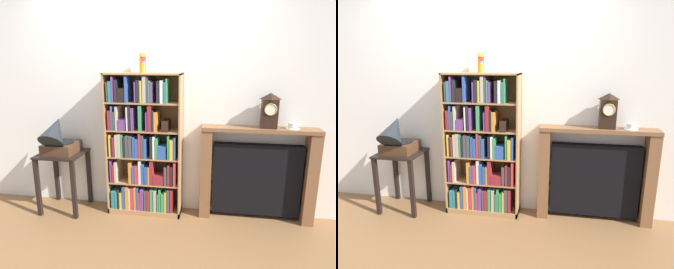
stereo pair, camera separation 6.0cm
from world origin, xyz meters
The scene contains 9 objects.
ground_plane centered at (0.00, 0.00, -0.01)m, with size 7.94×6.40×0.02m, color brown.
wall_back centered at (0.15, 0.31, 1.30)m, with size 4.94×0.08×2.60m, color silver.
bookshelf centered at (-0.01, 0.12, 0.73)m, with size 0.84×0.28×1.62m.
cup_stack centered at (-0.01, 0.16, 1.72)m, with size 0.08×0.08×0.20m.
side_table_left centered at (-0.96, 0.03, 0.52)m, with size 0.50×0.47×0.71m.
gramophone centered at (-0.96, -0.04, 0.91)m, with size 0.35×0.50×0.50m.
fireplace_mantel centered at (1.26, 0.18, 0.52)m, with size 1.23×0.22×1.06m.
mantel_clock centered at (1.34, 0.16, 1.24)m, with size 0.16×0.13×0.37m.
teacup_with_saucer centered at (1.58, 0.16, 1.08)m, with size 0.14×0.14×0.06m.
Camera 2 is at (0.85, -3.03, 1.75)m, focal length 31.96 mm.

